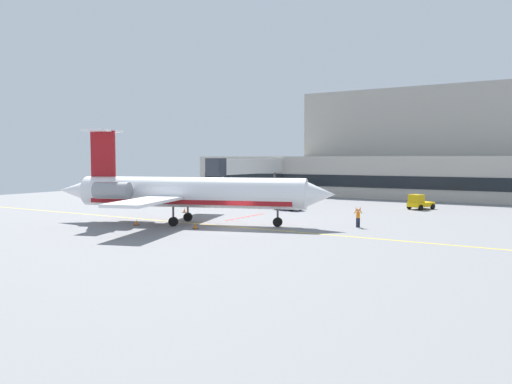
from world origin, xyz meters
TOP-DOWN VIEW (x-y plane):
  - ground at (-0.00, 0.00)m, footprint 120.00×120.00m
  - terminal_building at (-0.05, 49.51)m, footprint 65.97×17.55m
  - jet_bridge_west at (-17.51, 29.18)m, footprint 2.40×20.16m
  - regional_jet at (-6.09, -0.04)m, footprint 28.40×21.88m
  - baggage_tug at (10.36, 26.79)m, footprint 3.13×3.90m
  - pushback_tractor at (-3.98, 17.30)m, footprint 4.19×2.87m
  - fuel_tank at (-17.65, 27.93)m, footprint 7.10×3.23m
  - marshaller at (9.49, 6.50)m, footprint 0.68×0.61m
  - safety_cone_alpha at (-9.61, -3.36)m, footprint 0.47×0.47m
  - safety_cone_bravo at (-13.02, 8.11)m, footprint 0.47×0.47m
  - safety_cone_charlie at (-3.04, -2.42)m, footprint 0.47×0.47m

SIDE VIEW (x-z plane):
  - ground at x=0.00m, z-range -0.10..0.00m
  - safety_cone_alpha at x=-9.61m, z-range -0.03..0.52m
  - safety_cone_bravo at x=-13.02m, z-range -0.03..0.52m
  - safety_cone_charlie at x=-3.04m, z-range -0.03..0.52m
  - pushback_tractor at x=-3.98m, z-range -0.07..1.85m
  - baggage_tug at x=10.36m, z-range -0.08..1.86m
  - marshaller at x=9.49m, z-range 0.01..1.93m
  - fuel_tank at x=-17.65m, z-range 0.15..2.97m
  - regional_jet at x=-6.09m, z-range -1.59..7.89m
  - jet_bridge_west at x=-17.51m, z-range 1.90..8.49m
  - terminal_building at x=-0.05m, z-range -2.09..16.43m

